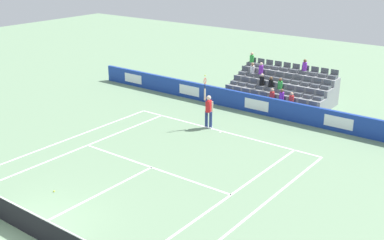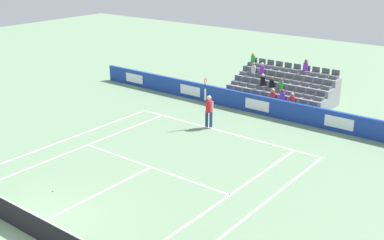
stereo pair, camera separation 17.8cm
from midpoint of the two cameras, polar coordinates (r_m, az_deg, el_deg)
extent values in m
plane|color=gray|center=(17.78, -18.83, -12.23)|extent=(80.00, 80.00, 0.00)
cube|color=white|center=(25.37, 3.73, -1.32)|extent=(10.97, 0.10, 0.01)
cube|color=white|center=(21.39, -4.59, -5.51)|extent=(8.23, 0.10, 0.01)
cube|color=white|center=(19.40, -10.99, -8.62)|extent=(0.10, 6.40, 0.01)
cube|color=white|center=(23.86, -12.70, -3.18)|extent=(0.10, 11.89, 0.01)
cube|color=white|center=(18.80, 3.95, -9.25)|extent=(0.10, 11.89, 0.01)
cube|color=white|center=(24.87, -14.74, -2.40)|extent=(0.10, 11.89, 0.01)
cube|color=white|center=(18.19, 7.60, -10.47)|extent=(0.10, 11.89, 0.01)
cube|color=white|center=(25.29, 3.60, -1.38)|extent=(0.10, 0.20, 0.01)
cube|color=#193899|center=(28.11, 7.90, 1.80)|extent=(24.15, 0.20, 1.07)
cube|color=white|center=(26.11, 16.96, -0.31)|extent=(1.55, 0.01, 0.60)
cube|color=white|center=(28.02, 7.78, 1.75)|extent=(1.55, 0.01, 0.60)
cube|color=white|center=(30.58, -0.06, 3.47)|extent=(1.55, 0.01, 0.60)
cube|color=white|center=(33.64, -6.61, 4.86)|extent=(1.55, 0.01, 0.60)
cube|color=black|center=(17.55, -19.00, -10.95)|extent=(11.77, 0.02, 0.92)
cube|color=white|center=(17.32, -19.18, -9.58)|extent=(11.77, 0.04, 0.04)
cylinder|color=navy|center=(25.62, 2.42, -0.01)|extent=(0.16, 0.16, 0.90)
cylinder|color=navy|center=(25.71, 1.92, 0.06)|extent=(0.16, 0.16, 0.90)
cube|color=white|center=(25.77, 2.41, -0.87)|extent=(0.18, 0.28, 0.08)
cube|color=white|center=(25.85, 1.91, -0.80)|extent=(0.18, 0.28, 0.08)
cube|color=red|center=(25.42, 2.19, 1.62)|extent=(0.30, 0.40, 0.60)
sphere|color=beige|center=(25.28, 2.21, 2.61)|extent=(0.24, 0.24, 0.24)
cylinder|color=beige|center=(25.32, 1.75, 2.99)|extent=(0.09, 0.09, 0.62)
cylinder|color=beige|center=(25.30, 2.62, 1.56)|extent=(0.09, 0.09, 0.56)
cylinder|color=black|center=(25.19, 1.76, 3.97)|extent=(0.04, 0.04, 0.28)
torus|color=red|center=(25.11, 1.77, 4.59)|extent=(0.11, 0.31, 0.31)
sphere|color=#D1E533|center=(25.04, 1.77, 5.20)|extent=(0.07, 0.07, 0.07)
cube|color=gray|center=(29.11, 8.93, 1.71)|extent=(6.20, 0.95, 0.42)
cube|color=#545960|center=(27.86, 13.97, 1.20)|extent=(0.48, 0.44, 0.20)
cube|color=#545960|center=(27.96, 14.18, 1.79)|extent=(0.48, 0.04, 0.30)
cube|color=#545960|center=(28.10, 12.83, 1.45)|extent=(0.48, 0.44, 0.20)
cube|color=#545960|center=(28.20, 13.04, 2.03)|extent=(0.48, 0.04, 0.30)
cube|color=#545960|center=(28.35, 11.70, 1.70)|extent=(0.48, 0.44, 0.20)
cube|color=#545960|center=(28.44, 11.91, 2.27)|extent=(0.48, 0.04, 0.30)
cube|color=#545960|center=(28.60, 10.59, 1.94)|extent=(0.48, 0.44, 0.20)
cube|color=#545960|center=(28.70, 10.81, 2.51)|extent=(0.48, 0.04, 0.30)
cube|color=#545960|center=(28.87, 9.50, 2.17)|extent=(0.48, 0.44, 0.20)
cube|color=#545960|center=(28.97, 9.72, 2.74)|extent=(0.48, 0.04, 0.30)
cube|color=#545960|center=(29.15, 8.43, 2.40)|extent=(0.48, 0.44, 0.20)
cube|color=#545960|center=(29.25, 8.65, 2.96)|extent=(0.48, 0.04, 0.30)
cube|color=#545960|center=(29.45, 7.38, 2.63)|extent=(0.48, 0.44, 0.20)
cube|color=#545960|center=(29.54, 7.60, 3.18)|extent=(0.48, 0.04, 0.30)
cube|color=#545960|center=(29.75, 6.36, 2.85)|extent=(0.48, 0.44, 0.20)
cube|color=#545960|center=(29.84, 6.58, 3.39)|extent=(0.48, 0.04, 0.30)
cube|color=#545960|center=(30.06, 5.35, 3.06)|extent=(0.48, 0.44, 0.20)
cube|color=#545960|center=(30.15, 5.57, 3.60)|extent=(0.48, 0.04, 0.30)
cube|color=#545960|center=(30.38, 4.36, 3.27)|extent=(0.48, 0.44, 0.20)
cube|color=#545960|center=(30.47, 4.58, 3.81)|extent=(0.48, 0.04, 0.30)
cube|color=gray|center=(29.85, 9.84, 2.53)|extent=(6.20, 0.95, 0.84)
cube|color=#545960|center=(28.58, 14.83, 2.47)|extent=(0.48, 0.44, 0.20)
cube|color=#545960|center=(28.68, 15.03, 3.04)|extent=(0.48, 0.04, 0.30)
cube|color=#545960|center=(28.81, 13.70, 2.71)|extent=(0.48, 0.44, 0.20)
cube|color=#545960|center=(28.91, 13.91, 3.27)|extent=(0.48, 0.04, 0.30)
cube|color=#545960|center=(29.05, 12.59, 2.94)|extent=(0.48, 0.44, 0.20)
cube|color=#545960|center=(29.15, 12.80, 3.49)|extent=(0.48, 0.04, 0.30)
cube|color=#545960|center=(29.30, 11.50, 3.16)|extent=(0.48, 0.44, 0.20)
cube|color=#545960|center=(29.40, 11.71, 3.71)|extent=(0.48, 0.04, 0.30)
cube|color=#545960|center=(29.56, 10.43, 3.38)|extent=(0.48, 0.44, 0.20)
cube|color=#545960|center=(29.67, 10.64, 3.93)|extent=(0.48, 0.04, 0.30)
cube|color=#545960|center=(29.84, 9.38, 3.60)|extent=(0.48, 0.44, 0.20)
cube|color=#545960|center=(29.94, 9.59, 4.14)|extent=(0.48, 0.04, 0.30)
cube|color=#545960|center=(30.12, 8.34, 3.81)|extent=(0.48, 0.44, 0.20)
cube|color=#545960|center=(30.22, 8.55, 4.34)|extent=(0.48, 0.04, 0.30)
cube|color=#545960|center=(30.42, 7.33, 4.01)|extent=(0.48, 0.44, 0.20)
cube|color=#545960|center=(30.52, 7.54, 4.54)|extent=(0.48, 0.04, 0.30)
cube|color=#545960|center=(30.72, 6.33, 4.21)|extent=(0.48, 0.44, 0.20)
cube|color=#545960|center=(30.82, 6.54, 4.74)|extent=(0.48, 0.04, 0.30)
cube|color=#545960|center=(31.03, 5.35, 4.40)|extent=(0.48, 0.44, 0.20)
cube|color=#545960|center=(31.13, 5.57, 4.92)|extent=(0.48, 0.04, 0.30)
cube|color=gray|center=(30.60, 10.71, 3.32)|extent=(6.20, 0.95, 1.26)
cube|color=#545960|center=(29.31, 15.64, 3.68)|extent=(0.48, 0.44, 0.20)
cube|color=#545960|center=(29.42, 15.84, 4.23)|extent=(0.48, 0.04, 0.30)
cube|color=#545960|center=(29.53, 14.54, 3.90)|extent=(0.48, 0.44, 0.20)
cube|color=#545960|center=(29.65, 14.73, 4.45)|extent=(0.48, 0.04, 0.30)
cube|color=#545960|center=(29.77, 13.45, 4.12)|extent=(0.48, 0.44, 0.20)
cube|color=#545960|center=(29.88, 13.65, 4.66)|extent=(0.48, 0.04, 0.30)
cube|color=#545960|center=(30.01, 12.37, 4.33)|extent=(0.48, 0.44, 0.20)
cube|color=#545960|center=(30.13, 12.58, 4.86)|extent=(0.48, 0.04, 0.30)
cube|color=#545960|center=(30.27, 11.32, 4.53)|extent=(0.48, 0.44, 0.20)
cube|color=#545960|center=(30.38, 11.52, 5.06)|extent=(0.48, 0.04, 0.30)
cube|color=#545960|center=(30.54, 10.28, 4.74)|extent=(0.48, 0.44, 0.20)
cube|color=#545960|center=(30.65, 10.48, 5.26)|extent=(0.48, 0.04, 0.30)
cube|color=#545960|center=(30.82, 9.26, 4.93)|extent=(0.48, 0.44, 0.20)
cube|color=#545960|center=(30.93, 9.47, 5.45)|extent=(0.48, 0.04, 0.30)
cube|color=#545960|center=(31.10, 8.26, 5.12)|extent=(0.48, 0.44, 0.20)
cube|color=#545960|center=(31.21, 8.46, 5.64)|extent=(0.48, 0.04, 0.30)
cube|color=#545960|center=(31.40, 7.27, 5.31)|extent=(0.48, 0.44, 0.20)
cube|color=#545960|center=(31.51, 7.48, 5.82)|extent=(0.48, 0.04, 0.30)
cube|color=#545960|center=(31.71, 6.31, 5.49)|extent=(0.48, 0.44, 0.20)
cube|color=#545960|center=(31.81, 6.51, 5.99)|extent=(0.48, 0.04, 0.30)
cube|color=gray|center=(31.36, 11.54, 4.06)|extent=(6.20, 0.95, 1.68)
cube|color=#545960|center=(30.06, 16.42, 4.83)|extent=(0.48, 0.44, 0.20)
cube|color=#545960|center=(30.18, 16.61, 5.36)|extent=(0.48, 0.04, 0.30)
cube|color=#545960|center=(30.28, 15.33, 5.04)|extent=(0.48, 0.44, 0.20)
cube|color=#545960|center=(30.40, 15.52, 5.57)|extent=(0.48, 0.04, 0.30)
cube|color=#545960|center=(30.51, 14.26, 5.24)|extent=(0.48, 0.44, 0.20)
cube|color=#545960|center=(30.63, 14.46, 5.76)|extent=(0.48, 0.04, 0.30)
cube|color=#545960|center=(30.75, 13.21, 5.44)|extent=(0.48, 0.44, 0.20)
cube|color=#545960|center=(30.87, 13.40, 5.96)|extent=(0.48, 0.04, 0.30)
cube|color=#545960|center=(31.00, 12.17, 5.63)|extent=(0.48, 0.44, 0.20)
cube|color=#545960|center=(31.12, 12.36, 6.15)|extent=(0.48, 0.04, 0.30)
cube|color=#545960|center=(31.26, 11.15, 5.82)|extent=(0.48, 0.44, 0.20)
cube|color=#545960|center=(31.38, 11.34, 6.33)|extent=(0.48, 0.04, 0.30)
cube|color=#545960|center=(31.53, 10.14, 6.00)|extent=(0.48, 0.44, 0.20)
cube|color=#545960|center=(31.65, 10.34, 6.51)|extent=(0.48, 0.04, 0.30)
cube|color=#545960|center=(31.81, 9.15, 6.18)|extent=(0.48, 0.44, 0.20)
cube|color=#545960|center=(31.93, 9.35, 6.68)|extent=(0.48, 0.04, 0.30)
cube|color=#545960|center=(32.10, 8.18, 6.36)|extent=(0.48, 0.44, 0.20)
cube|color=#545960|center=(32.22, 8.38, 6.85)|extent=(0.48, 0.04, 0.30)
cube|color=#545960|center=(32.40, 7.22, 6.53)|extent=(0.48, 0.44, 0.20)
cube|color=#545960|center=(32.52, 7.42, 7.01)|extent=(0.48, 0.04, 0.30)
cylinder|color=purple|center=(30.71, 13.30, 6.09)|extent=(0.28, 0.28, 0.50)
sphere|color=brown|center=(30.63, 13.35, 6.72)|extent=(0.20, 0.20, 0.20)
cylinder|color=black|center=(30.06, 8.42, 4.51)|extent=(0.28, 0.28, 0.54)
sphere|color=beige|center=(29.97, 8.46, 5.19)|extent=(0.20, 0.20, 0.20)
cylinder|color=green|center=(32.37, 7.29, 7.10)|extent=(0.28, 0.28, 0.45)
sphere|color=#D3A884|center=(32.31, 7.32, 7.65)|extent=(0.20, 0.20, 0.20)
cylinder|color=white|center=(31.37, 7.35, 5.89)|extent=(0.28, 0.28, 0.44)
sphere|color=#9E7251|center=(31.29, 7.37, 6.47)|extent=(0.20, 0.20, 0.20)
cylinder|color=green|center=(29.52, 10.51, 4.02)|extent=(0.28, 0.28, 0.46)
sphere|color=brown|center=(29.43, 10.55, 4.64)|extent=(0.20, 0.20, 0.20)
cylinder|color=red|center=(28.82, 9.58, 2.81)|extent=(0.28, 0.28, 0.45)
sphere|color=#D3A884|center=(28.73, 9.62, 3.43)|extent=(0.20, 0.20, 0.20)
cylinder|color=red|center=(28.29, 11.79, 2.34)|extent=(0.28, 0.28, 0.44)
sphere|color=#D3A884|center=(28.20, 11.83, 2.97)|extent=(0.20, 0.20, 0.20)
cylinder|color=purple|center=(31.06, 8.34, 5.81)|extent=(0.28, 0.28, 0.55)
sphere|color=beige|center=(30.97, 8.37, 6.48)|extent=(0.20, 0.20, 0.20)
cylinder|color=purple|center=(28.54, 10.68, 2.66)|extent=(0.28, 0.28, 0.53)
sphere|color=brown|center=(28.44, 10.73, 3.37)|extent=(0.20, 0.20, 0.20)
cylinder|color=black|center=(29.79, 9.46, 4.22)|extent=(0.28, 0.28, 0.45)
sphere|color=brown|center=(29.71, 9.49, 4.82)|extent=(0.20, 0.20, 0.20)
sphere|color=#D1E533|center=(20.05, -15.65, -7.95)|extent=(0.07, 0.07, 0.07)
camera|label=1|loc=(0.09, -89.79, 0.08)|focal=45.68mm
camera|label=2|loc=(0.09, 90.21, -0.08)|focal=45.68mm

